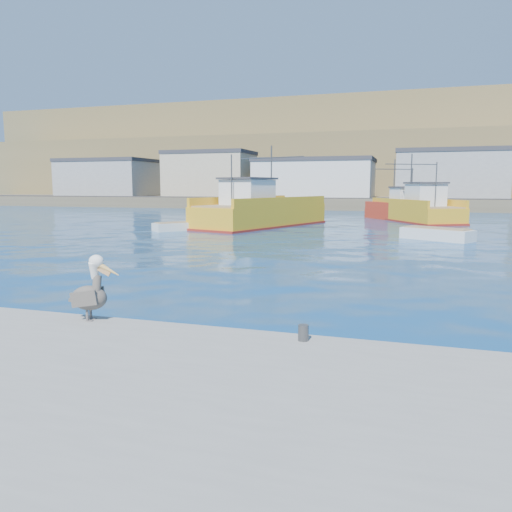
% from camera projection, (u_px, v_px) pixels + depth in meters
% --- Properties ---
extents(ground, '(260.00, 260.00, 0.00)m').
position_uv_depth(ground, '(220.00, 311.00, 13.52)').
color(ground, navy).
rests_on(ground, ground).
extents(dock_bollards, '(36.20, 0.20, 0.30)m').
position_uv_depth(dock_bollards, '(186.00, 322.00, 10.03)').
color(dock_bollards, '#4C4C4C').
rests_on(dock_bollards, dock).
extents(far_shore, '(200.00, 81.00, 24.00)m').
position_uv_depth(far_shore, '(392.00, 162.00, 115.53)').
color(far_shore, brown).
rests_on(far_shore, ground).
extents(trawler_yellow_a, '(8.85, 14.71, 6.85)m').
position_uv_depth(trawler_yellow_a, '(260.00, 212.00, 41.80)').
color(trawler_yellow_a, gold).
rests_on(trawler_yellow_a, ground).
extents(trawler_yellow_b, '(8.94, 11.97, 6.54)m').
position_uv_depth(trawler_yellow_b, '(417.00, 211.00, 47.38)').
color(trawler_yellow_b, gold).
rests_on(trawler_yellow_b, ground).
extents(boat_orange, '(6.94, 8.56, 6.06)m').
position_uv_depth(boat_orange, '(399.00, 210.00, 49.98)').
color(boat_orange, red).
rests_on(boat_orange, ground).
extents(skiff_left, '(3.33, 3.73, 0.81)m').
position_uv_depth(skiff_left, '(178.00, 227.00, 38.06)').
color(skiff_left, silver).
rests_on(skiff_left, ground).
extents(skiff_mid, '(4.56, 3.63, 0.96)m').
position_uv_depth(skiff_mid, '(437.00, 235.00, 31.39)').
color(skiff_mid, silver).
rests_on(skiff_mid, ground).
extents(pelican, '(1.16, 0.60, 1.43)m').
position_uv_depth(pelican, '(91.00, 292.00, 10.70)').
color(pelican, '#595451').
rests_on(pelican, dock).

